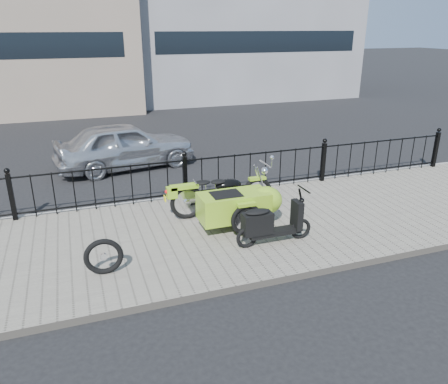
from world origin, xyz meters
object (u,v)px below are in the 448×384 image
object	(u,v)px
motorcycle_sidecar	(240,202)
scooter	(270,224)
sedan_car	(125,145)
spare_tire	(104,257)

from	to	relation	value
motorcycle_sidecar	scooter	size ratio (longest dim) A/B	1.58
sedan_car	spare_tire	bearing A→B (deg)	159.36
spare_tire	sedan_car	xyz separation A→B (m)	(1.11, 5.77, 0.22)
scooter	sedan_car	bearing A→B (deg)	106.75
motorcycle_sidecar	spare_tire	distance (m)	2.81
motorcycle_sidecar	scooter	distance (m)	0.95
motorcycle_sidecar	scooter	bearing A→B (deg)	-77.88
motorcycle_sidecar	scooter	world-z (taller)	motorcycle_sidecar
scooter	spare_tire	bearing A→B (deg)	-178.75
scooter	sedan_car	distance (m)	5.96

